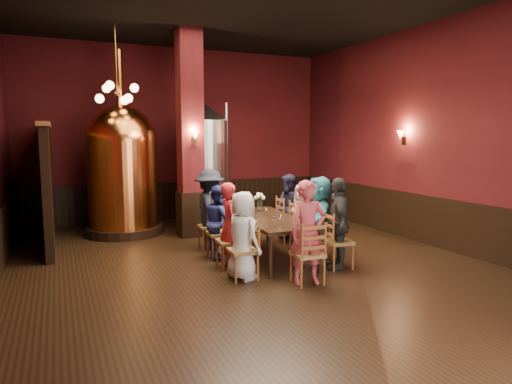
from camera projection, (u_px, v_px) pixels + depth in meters
name	position (u px, v px, depth m)	size (l,w,h in m)	color
room	(253.00, 135.00, 7.56)	(10.00, 10.02, 4.50)	black
wainscot_right	(430.00, 221.00, 9.36)	(0.08, 9.90, 1.00)	black
wainscot_back	(181.00, 200.00, 12.29)	(7.90, 0.08, 1.00)	black
column	(190.00, 135.00, 9.99)	(0.58, 0.58, 4.50)	#4C1013
partition	(48.00, 186.00, 9.33)	(0.22, 3.50, 2.40)	black
pendant_cluster	(117.00, 93.00, 9.38)	(0.90, 0.90, 1.70)	#A57226
sconce_wall	(404.00, 137.00, 9.85)	(0.20, 0.20, 0.36)	black
sconce_column	(194.00, 137.00, 9.72)	(0.20, 0.20, 0.36)	black
dining_table	(269.00, 221.00, 8.31)	(1.13, 2.45, 0.75)	black
chair_0	(243.00, 250.00, 7.12)	(0.46, 0.46, 0.92)	brown
person_0	(243.00, 236.00, 7.09)	(0.68, 0.44, 1.38)	silver
chair_1	(230.00, 241.00, 7.74)	(0.46, 0.46, 0.92)	brown
person_1	(230.00, 225.00, 7.71)	(0.53, 0.35, 1.46)	#AC1D26
chair_2	(219.00, 233.00, 8.35)	(0.46, 0.46, 0.92)	brown
person_2	(219.00, 222.00, 8.33)	(0.65, 0.32, 1.34)	navy
chair_3	(210.00, 226.00, 8.98)	(0.46, 0.46, 0.92)	brown
person_3	(210.00, 209.00, 8.93)	(1.03, 0.59, 1.59)	black
chair_4	(338.00, 241.00, 7.71)	(0.46, 0.46, 0.92)	brown
person_4	(338.00, 223.00, 7.67)	(0.91, 0.38, 1.54)	black
chair_5	(319.00, 233.00, 8.33)	(0.46, 0.46, 0.92)	brown
person_5	(319.00, 217.00, 8.29)	(1.40, 0.45, 1.51)	teal
chair_6	(303.00, 227.00, 8.94)	(0.46, 0.46, 0.92)	brown
person_6	(303.00, 217.00, 8.92)	(0.64, 0.42, 1.31)	beige
chair_7	(289.00, 221.00, 9.57)	(0.46, 0.46, 0.92)	brown
person_7	(289.00, 208.00, 9.53)	(0.70, 0.34, 1.44)	#191830
chair_8	(308.00, 254.00, 6.90)	(0.46, 0.46, 0.92)	brown
person_8	(308.00, 233.00, 6.86)	(0.58, 0.38, 1.58)	#A2363E
copper_kettle	(123.00, 169.00, 10.26)	(2.00, 2.00, 4.10)	black
steel_vessel	(205.00, 165.00, 11.19)	(1.59, 1.59, 3.01)	#B2B2B7
rose_vase	(260.00, 199.00, 9.00)	(0.22, 0.22, 0.37)	white
wine_glass_0	(280.00, 220.00, 7.66)	(0.07, 0.07, 0.17)	white
wine_glass_1	(266.00, 212.00, 8.46)	(0.07, 0.07, 0.17)	white
wine_glass_2	(250.00, 208.00, 8.88)	(0.07, 0.07, 0.17)	white
wine_glass_3	(298.00, 220.00, 7.60)	(0.07, 0.07, 0.17)	white
wine_glass_4	(304.00, 222.00, 7.45)	(0.07, 0.07, 0.17)	white
wine_glass_5	(274.00, 221.00, 7.50)	(0.07, 0.07, 0.17)	white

